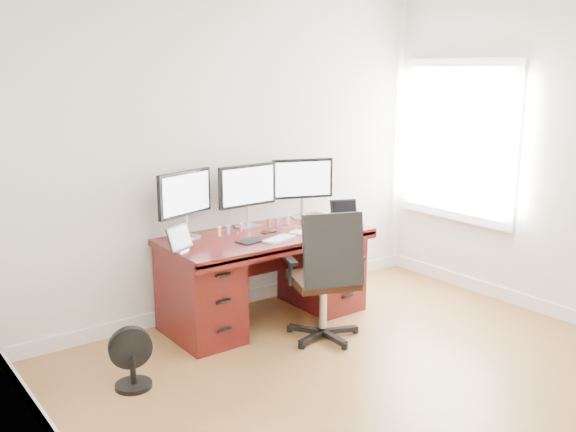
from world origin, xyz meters
TOP-DOWN VIEW (x-y plane):
  - ground at (0.00, 0.00)m, footprint 4.50×4.50m
  - back_wall at (0.00, 2.25)m, footprint 4.00×0.10m
  - desk at (0.00, 1.83)m, footprint 1.70×0.80m
  - office_chair at (0.14, 1.21)m, footprint 0.71×0.71m
  - floor_fan at (-1.37, 1.37)m, footprint 0.29×0.24m
  - monitor_left at (-0.58, 2.07)m, footprint 0.53×0.21m
  - monitor_center at (0.00, 2.07)m, footprint 0.55×0.15m
  - monitor_right at (0.58, 2.07)m, footprint 0.53×0.23m
  - tablet_left at (-0.80, 1.75)m, footprint 0.25×0.16m
  - tablet_right at (0.80, 1.75)m, footprint 0.25×0.15m
  - keyboard at (-0.03, 1.58)m, footprint 0.30×0.20m
  - trackpad at (0.23, 1.65)m, footprint 0.18×0.18m
  - drawing_tablet at (-0.23, 1.66)m, footprint 0.24×0.18m
  - phone at (0.03, 1.80)m, footprint 0.12×0.06m
  - figurine_orange at (-0.35, 1.95)m, footprint 0.03×0.03m
  - figurine_blue at (-0.27, 1.95)m, footprint 0.03×0.03m
  - figurine_pink at (-0.14, 1.95)m, footprint 0.03×0.03m
  - figurine_brown at (0.13, 1.95)m, footprint 0.03×0.03m
  - figurine_purple at (0.22, 1.95)m, footprint 0.03×0.03m
  - figurine_yellow at (0.33, 1.95)m, footprint 0.03×0.03m

SIDE VIEW (x-z plane):
  - ground at x=0.00m, z-range 0.00..0.00m
  - floor_fan at x=-1.37m, z-range -0.01..0.41m
  - office_chair at x=0.14m, z-range -0.18..0.86m
  - desk at x=0.00m, z-range 0.03..0.78m
  - trackpad at x=0.23m, z-range 0.75..0.76m
  - drawing_tablet at x=-0.23m, z-range 0.75..0.76m
  - phone at x=0.03m, z-range 0.75..0.76m
  - keyboard at x=-0.03m, z-range 0.75..0.76m
  - figurine_orange at x=-0.35m, z-range 0.75..0.84m
  - figurine_blue at x=-0.27m, z-range 0.75..0.84m
  - figurine_pink at x=-0.14m, z-range 0.75..0.84m
  - figurine_brown at x=0.13m, z-range 0.75..0.84m
  - figurine_purple at x=0.22m, z-range 0.75..0.84m
  - figurine_yellow at x=0.33m, z-range 0.75..0.84m
  - tablet_left at x=-0.80m, z-range 0.74..0.93m
  - tablet_right at x=0.80m, z-range 0.74..0.93m
  - monitor_left at x=-0.58m, z-range 0.82..1.35m
  - monitor_center at x=0.00m, z-range 0.82..1.35m
  - monitor_right at x=0.58m, z-range 0.82..1.35m
  - back_wall at x=0.00m, z-range 0.00..2.70m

